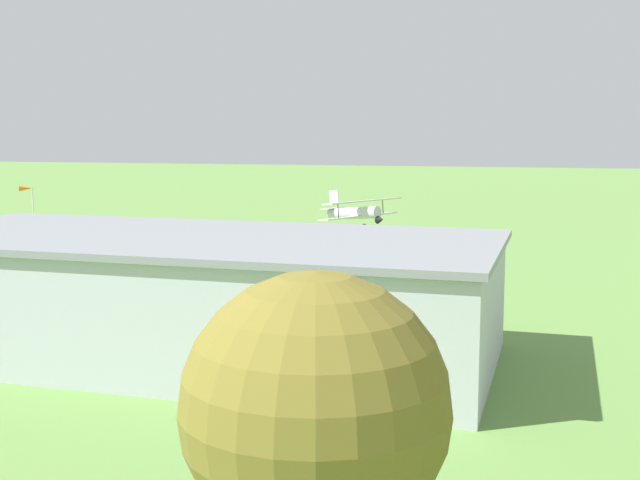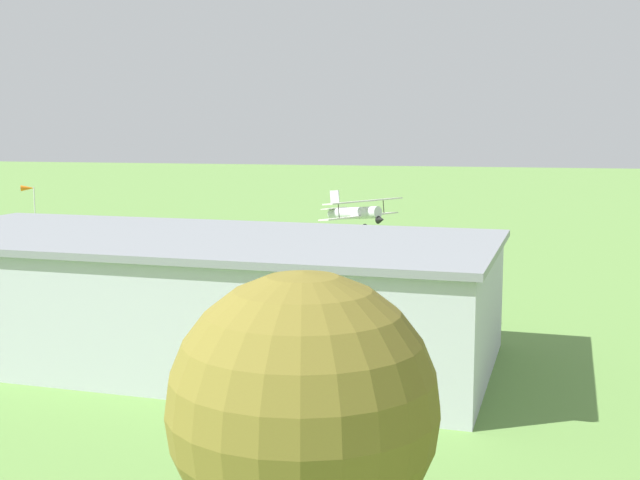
{
  "view_description": "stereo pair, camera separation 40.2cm",
  "coord_description": "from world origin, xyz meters",
  "px_view_note": "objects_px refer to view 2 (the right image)",
  "views": [
    {
      "loc": [
        -22.09,
        72.54,
        12.1
      ],
      "look_at": [
        -5.65,
        9.0,
        3.25
      ],
      "focal_mm": 46.09,
      "sensor_mm": 36.0,
      "label": 1
    },
    {
      "loc": [
        -22.47,
        72.44,
        12.1
      ],
      "look_at": [
        -5.65,
        9.0,
        3.25
      ],
      "focal_mm": 46.09,
      "sensor_mm": 36.0,
      "label": 2
    }
  ],
  "objects_px": {
    "person_at_fence_line": "(437,289)",
    "hangar": "(189,295)",
    "person_by_parked_cars": "(95,270)",
    "person_near_hangar_door": "(402,282)",
    "windsock": "(29,193)",
    "person_watching_takeoff": "(483,312)",
    "person_beside_truck": "(409,291)",
    "car_orange": "(79,280)",
    "biplane": "(357,212)",
    "tree_by_windsock": "(303,408)"
  },
  "relations": [
    {
      "from": "biplane",
      "to": "person_near_hangar_door",
      "type": "distance_m",
      "value": 15.37
    },
    {
      "from": "hangar",
      "to": "person_beside_truck",
      "type": "relative_size",
      "value": 21.19
    },
    {
      "from": "hangar",
      "to": "tree_by_windsock",
      "type": "bearing_deg",
      "value": 120.12
    },
    {
      "from": "windsock",
      "to": "person_watching_takeoff",
      "type": "bearing_deg",
      "value": 155.52
    },
    {
      "from": "person_near_hangar_door",
      "to": "person_beside_truck",
      "type": "height_order",
      "value": "person_near_hangar_door"
    },
    {
      "from": "biplane",
      "to": "person_by_parked_cars",
      "type": "bearing_deg",
      "value": 37.92
    },
    {
      "from": "person_watching_takeoff",
      "to": "person_beside_truck",
      "type": "xyz_separation_m",
      "value": [
        5.49,
        -5.72,
        -0.02
      ]
    },
    {
      "from": "tree_by_windsock",
      "to": "windsock",
      "type": "relative_size",
      "value": 1.35
    },
    {
      "from": "hangar",
      "to": "biplane",
      "type": "distance_m",
      "value": 33.14
    },
    {
      "from": "person_watching_takeoff",
      "to": "person_near_hangar_door",
      "type": "relative_size",
      "value": 0.93
    },
    {
      "from": "person_watching_takeoff",
      "to": "person_near_hangar_door",
      "type": "bearing_deg",
      "value": -52.66
    },
    {
      "from": "car_orange",
      "to": "biplane",
      "type": "bearing_deg",
      "value": -132.18
    },
    {
      "from": "hangar",
      "to": "person_by_parked_cars",
      "type": "height_order",
      "value": "hangar"
    },
    {
      "from": "hangar",
      "to": "person_watching_takeoff",
      "type": "height_order",
      "value": "hangar"
    },
    {
      "from": "windsock",
      "to": "person_by_parked_cars",
      "type": "bearing_deg",
      "value": 137.82
    },
    {
      "from": "person_beside_truck",
      "to": "tree_by_windsock",
      "type": "bearing_deg",
      "value": 94.89
    },
    {
      "from": "biplane",
      "to": "car_orange",
      "type": "xyz_separation_m",
      "value": [
        17.17,
        18.95,
        -3.77
      ]
    },
    {
      "from": "person_at_fence_line",
      "to": "hangar",
      "type": "bearing_deg",
      "value": 58.72
    },
    {
      "from": "tree_by_windsock",
      "to": "biplane",
      "type": "bearing_deg",
      "value": -79.0
    },
    {
      "from": "person_near_hangar_door",
      "to": "person_beside_truck",
      "type": "xyz_separation_m",
      "value": [
        -0.94,
        2.71,
        -0.09
      ]
    },
    {
      "from": "tree_by_windsock",
      "to": "person_beside_truck",
      "type": "bearing_deg",
      "value": -85.11
    },
    {
      "from": "person_watching_takeoff",
      "to": "hangar",
      "type": "bearing_deg",
      "value": 37.01
    },
    {
      "from": "biplane",
      "to": "person_at_fence_line",
      "type": "xyz_separation_m",
      "value": [
        -9.13,
        14.77,
        -3.86
      ]
    },
    {
      "from": "biplane",
      "to": "person_by_parked_cars",
      "type": "distance_m",
      "value": 23.78
    },
    {
      "from": "person_at_fence_line",
      "to": "person_watching_takeoff",
      "type": "bearing_deg",
      "value": 117.54
    },
    {
      "from": "person_by_parked_cars",
      "to": "person_beside_truck",
      "type": "height_order",
      "value": "person_by_parked_cars"
    },
    {
      "from": "car_orange",
      "to": "tree_by_windsock",
      "type": "distance_m",
      "value": 45.64
    },
    {
      "from": "hangar",
      "to": "car_orange",
      "type": "height_order",
      "value": "hangar"
    },
    {
      "from": "person_by_parked_cars",
      "to": "windsock",
      "type": "relative_size",
      "value": 0.25
    },
    {
      "from": "biplane",
      "to": "person_watching_takeoff",
      "type": "bearing_deg",
      "value": 120.4
    },
    {
      "from": "person_beside_truck",
      "to": "windsock",
      "type": "bearing_deg",
      "value": -20.65
    },
    {
      "from": "hangar",
      "to": "car_orange",
      "type": "xyz_separation_m",
      "value": [
        15.2,
        -14.1,
        -2.43
      ]
    },
    {
      "from": "person_by_parked_cars",
      "to": "person_near_hangar_door",
      "type": "bearing_deg",
      "value": -177.77
    },
    {
      "from": "tree_by_windsock",
      "to": "windsock",
      "type": "xyz_separation_m",
      "value": [
        44.28,
        -54.1,
        0.22
      ]
    },
    {
      "from": "hangar",
      "to": "person_beside_truck",
      "type": "height_order",
      "value": "hangar"
    },
    {
      "from": "person_beside_truck",
      "to": "person_near_hangar_door",
      "type": "bearing_deg",
      "value": -70.91
    },
    {
      "from": "windsock",
      "to": "tree_by_windsock",
      "type": "bearing_deg",
      "value": 129.3
    },
    {
      "from": "person_at_fence_line",
      "to": "person_near_hangar_door",
      "type": "xyz_separation_m",
      "value": [
        2.72,
        -1.32,
        0.1
      ]
    },
    {
      "from": "person_near_hangar_door",
      "to": "tree_by_windsock",
      "type": "relative_size",
      "value": 0.19
    },
    {
      "from": "car_orange",
      "to": "tree_by_windsock",
      "type": "bearing_deg",
      "value": 127.8
    },
    {
      "from": "person_by_parked_cars",
      "to": "person_at_fence_line",
      "type": "distance_m",
      "value": 27.65
    },
    {
      "from": "tree_by_windsock",
      "to": "windsock",
      "type": "bearing_deg",
      "value": -50.7
    },
    {
      "from": "car_orange",
      "to": "tree_by_windsock",
      "type": "height_order",
      "value": "tree_by_windsock"
    },
    {
      "from": "biplane",
      "to": "person_by_parked_cars",
      "type": "height_order",
      "value": "biplane"
    },
    {
      "from": "person_near_hangar_door",
      "to": "person_beside_truck",
      "type": "bearing_deg",
      "value": 109.09
    },
    {
      "from": "car_orange",
      "to": "person_near_hangar_door",
      "type": "relative_size",
      "value": 2.54
    },
    {
      "from": "person_watching_takeoff",
      "to": "person_beside_truck",
      "type": "height_order",
      "value": "person_watching_takeoff"
    },
    {
      "from": "person_by_parked_cars",
      "to": "person_beside_truck",
      "type": "relative_size",
      "value": 1.06
    },
    {
      "from": "car_orange",
      "to": "person_at_fence_line",
      "type": "distance_m",
      "value": 26.64
    },
    {
      "from": "person_watching_takeoff",
      "to": "tree_by_windsock",
      "type": "height_order",
      "value": "tree_by_windsock"
    }
  ]
}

